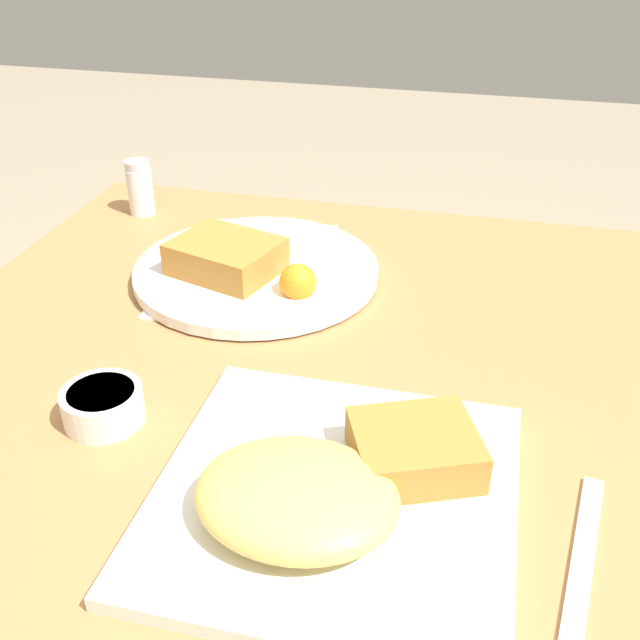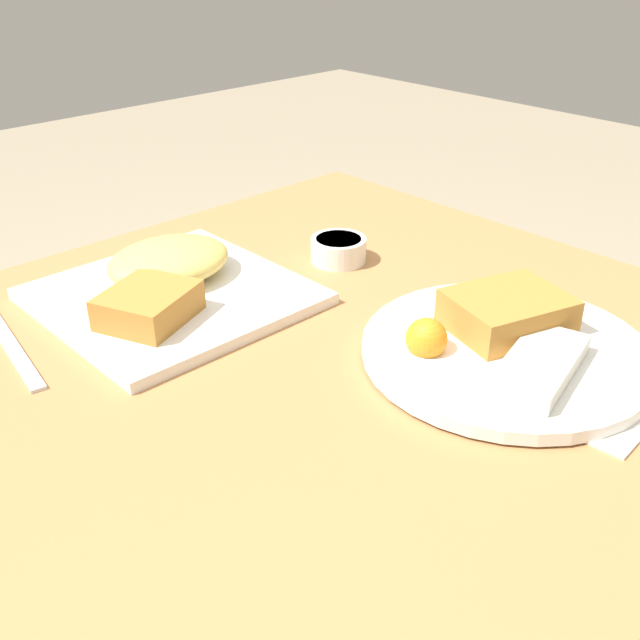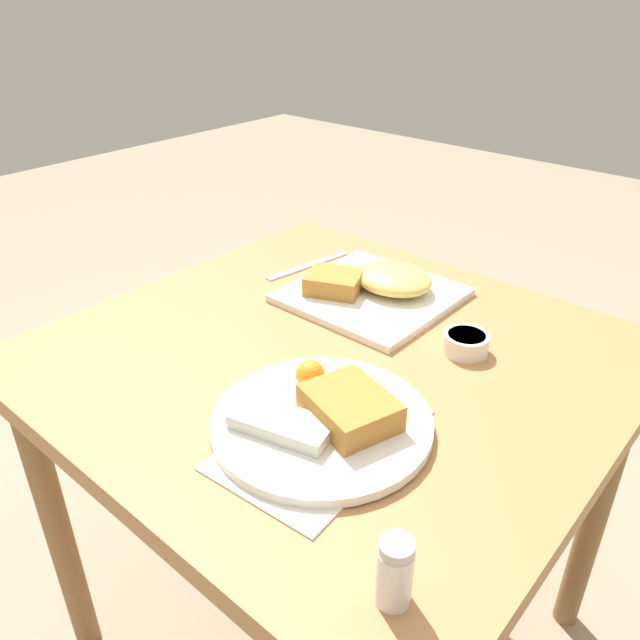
{
  "view_description": "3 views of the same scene",
  "coord_description": "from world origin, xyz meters",
  "px_view_note": "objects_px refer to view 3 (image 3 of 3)",
  "views": [
    {
      "loc": [
        0.16,
        -0.62,
        1.17
      ],
      "look_at": [
        -0.0,
        0.04,
        0.75
      ],
      "focal_mm": 42.0,
      "sensor_mm": 36.0,
      "label": 1
    },
    {
      "loc": [
        0.49,
        0.52,
        1.14
      ],
      "look_at": [
        0.03,
        0.04,
        0.78
      ],
      "focal_mm": 42.0,
      "sensor_mm": 36.0,
      "label": 2
    },
    {
      "loc": [
        -0.56,
        0.67,
        1.27
      ],
      "look_at": [
        0.02,
        0.01,
        0.78
      ],
      "focal_mm": 35.0,
      "sensor_mm": 36.0,
      "label": 3
    }
  ],
  "objects_px": {
    "plate_oval_far": "(324,417)",
    "butter_knife": "(308,266)",
    "salt_shaker": "(394,575)",
    "sauce_ramekin": "(466,343)",
    "plate_square_near": "(375,287)"
  },
  "relations": [
    {
      "from": "sauce_ramekin",
      "to": "butter_knife",
      "type": "bearing_deg",
      "value": -10.97
    },
    {
      "from": "plate_square_near",
      "to": "butter_knife",
      "type": "bearing_deg",
      "value": -6.32
    },
    {
      "from": "plate_oval_far",
      "to": "salt_shaker",
      "type": "bearing_deg",
      "value": 144.91
    },
    {
      "from": "plate_square_near",
      "to": "plate_oval_far",
      "type": "xyz_separation_m",
      "value": [
        -0.18,
        0.36,
        -0.0
      ]
    },
    {
      "from": "plate_oval_far",
      "to": "butter_knife",
      "type": "height_order",
      "value": "plate_oval_far"
    },
    {
      "from": "plate_oval_far",
      "to": "butter_knife",
      "type": "bearing_deg",
      "value": -45.58
    },
    {
      "from": "plate_oval_far",
      "to": "sauce_ramekin",
      "type": "relative_size",
      "value": 4.06
    },
    {
      "from": "butter_knife",
      "to": "plate_square_near",
      "type": "bearing_deg",
      "value": 92.39
    },
    {
      "from": "sauce_ramekin",
      "to": "salt_shaker",
      "type": "distance_m",
      "value": 0.49
    },
    {
      "from": "butter_knife",
      "to": "plate_oval_far",
      "type": "bearing_deg",
      "value": 53.13
    },
    {
      "from": "plate_oval_far",
      "to": "salt_shaker",
      "type": "height_order",
      "value": "salt_shaker"
    },
    {
      "from": "plate_square_near",
      "to": "plate_oval_far",
      "type": "height_order",
      "value": "plate_square_near"
    },
    {
      "from": "plate_square_near",
      "to": "sauce_ramekin",
      "type": "xyz_separation_m",
      "value": [
        -0.23,
        0.06,
        -0.0
      ]
    },
    {
      "from": "sauce_ramekin",
      "to": "salt_shaker",
      "type": "xyz_separation_m",
      "value": [
        -0.18,
        0.46,
        0.02
      ]
    },
    {
      "from": "salt_shaker",
      "to": "sauce_ramekin",
      "type": "bearing_deg",
      "value": -68.74
    }
  ]
}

